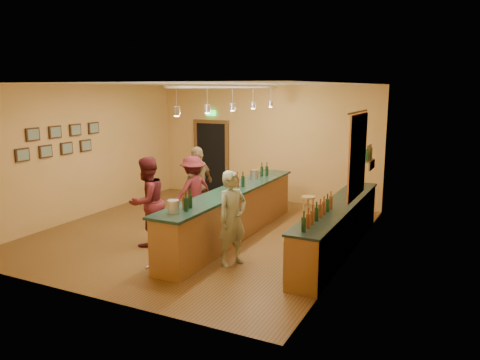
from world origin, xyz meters
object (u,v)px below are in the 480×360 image
at_px(customer_c, 193,190).
at_px(bar_stool, 308,203).
at_px(bartender, 232,218).
at_px(customer_a, 147,202).
at_px(back_counter, 338,227).
at_px(tasting_bar, 233,210).
at_px(customer_b, 198,184).

relative_size(customer_c, bar_stool, 2.42).
height_order(bartender, customer_a, customer_a).
bearing_deg(customer_c, back_counter, 104.53).
height_order(bartender, bar_stool, bartender).
bearing_deg(tasting_bar, customer_c, 157.97).
height_order(customer_b, bar_stool, customer_b).
xyz_separation_m(back_counter, customer_c, (-3.49, 0.34, 0.31)).
xyz_separation_m(customer_a, customer_b, (0.05, 1.88, 0.00)).
distance_m(bartender, customer_a, 2.02).
xyz_separation_m(bartender, customer_b, (-1.96, 2.08, 0.05)).
relative_size(back_counter, tasting_bar, 0.89).
xyz_separation_m(tasting_bar, customer_b, (-1.28, 0.74, 0.29)).
bearing_deg(customer_c, bar_stool, 135.52).
bearing_deg(back_counter, bartender, -134.87).
bearing_deg(customer_b, tasting_bar, 62.46).
distance_m(tasting_bar, bar_stool, 2.01).
relative_size(tasting_bar, customer_a, 2.84).
relative_size(back_counter, customer_a, 2.54).
bearing_deg(tasting_bar, customer_a, -139.41).
bearing_deg(customer_c, customer_b, -163.05).
distance_m(tasting_bar, customer_b, 1.51).
bearing_deg(customer_b, bartender, 45.80).
relative_size(customer_a, customer_c, 1.12).
relative_size(customer_b, bar_stool, 2.71).
distance_m(customer_a, customer_b, 1.88).
relative_size(back_counter, customer_b, 2.54).
relative_size(tasting_bar, customer_b, 2.84).
xyz_separation_m(tasting_bar, bar_stool, (1.11, 1.66, -0.09)).
bearing_deg(bar_stool, customer_a, -131.08).
height_order(bartender, customer_c, bartender).
relative_size(customer_b, customer_c, 1.12).
distance_m(customer_b, bar_stool, 2.59).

